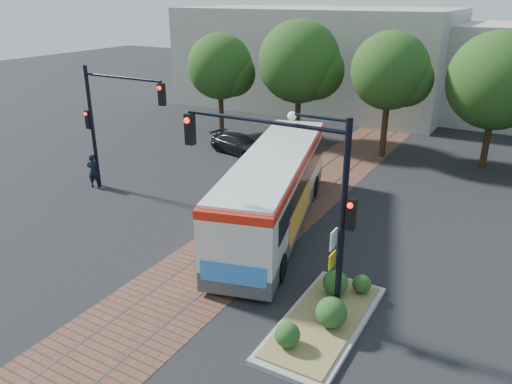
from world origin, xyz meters
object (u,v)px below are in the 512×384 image
Objects in this scene: signal_pole_main at (302,186)px; parked_car at (239,144)px; signal_pole_left at (108,113)px; officer at (93,171)px; traffic_island at (326,314)px; city_bus at (275,186)px.

parked_car is at bearing 127.66° from signal_pole_main.
signal_pole_left reaches higher than parked_car.
parked_car is at bearing 75.27° from signal_pole_left.
officer is at bearing 161.15° from signal_pole_main.
signal_pole_main reaches higher than traffic_island.
traffic_island is 3.95m from signal_pole_main.
officer is 9.10m from parked_car.
city_bus is 8.97m from signal_pole_left.
officer is (-9.91, -0.58, -0.89)m from city_bus.
signal_pole_main reaches higher than signal_pole_left.
city_bus is 6.95× the size of officer.
traffic_island is 15.14m from officer.
signal_pole_left reaches higher than traffic_island.
city_bus reaches higher than traffic_island.
signal_pole_main reaches higher than officer.
officer is (-13.43, 4.59, -3.30)m from signal_pole_main.
traffic_island is at bearing -20.36° from signal_pole_left.
signal_pole_left reaches higher than city_bus.
parked_car is at bearing -138.11° from officer.
city_bus is 9.96m from officer.
traffic_island is at bearing -127.91° from parked_car.
signal_pole_main is 14.57m from officer.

